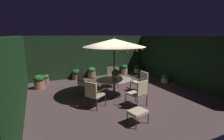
# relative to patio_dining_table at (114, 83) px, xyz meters

# --- Properties ---
(ground_plane) EXTENTS (8.01, 7.80, 0.02)m
(ground_plane) POSITION_rel_patio_dining_table_xyz_m (0.25, 0.11, -0.62)
(ground_plane) COLOR #4E3B3B
(hedge_backdrop_rear) EXTENTS (8.01, 0.30, 2.57)m
(hedge_backdrop_rear) POSITION_rel_patio_dining_table_xyz_m (0.25, 3.86, 0.68)
(hedge_backdrop_rear) COLOR #1C321B
(hedge_backdrop_rear) RESTS_ON ground_plane
(hedge_backdrop_left) EXTENTS (0.30, 7.80, 2.57)m
(hedge_backdrop_left) POSITION_rel_patio_dining_table_xyz_m (-3.60, 0.11, 0.68)
(hedge_backdrop_left) COLOR #153717
(hedge_backdrop_left) RESTS_ON ground_plane
(hedge_backdrop_right) EXTENTS (0.30, 7.80, 2.57)m
(hedge_backdrop_right) POSITION_rel_patio_dining_table_xyz_m (4.11, 0.11, 0.68)
(hedge_backdrop_right) COLOR #1B331B
(hedge_backdrop_right) RESTS_ON ground_plane
(patio_dining_table) EXTENTS (1.60, 1.29, 0.76)m
(patio_dining_table) POSITION_rel_patio_dining_table_xyz_m (0.00, 0.00, 0.00)
(patio_dining_table) COLOR #2B2A2E
(patio_dining_table) RESTS_ON ground_plane
(patio_umbrella) EXTENTS (2.58, 2.58, 2.54)m
(patio_umbrella) POSITION_rel_patio_dining_table_xyz_m (0.00, 0.00, 1.69)
(patio_umbrella) COLOR #2B3135
(patio_umbrella) RESTS_ON ground_plane
(centerpiece_planter) EXTENTS (0.33, 0.33, 0.46)m
(centerpiece_planter) POSITION_rel_patio_dining_table_xyz_m (-0.00, -0.13, 0.41)
(centerpiece_planter) COLOR #7E6E51
(centerpiece_planter) RESTS_ON patio_dining_table
(patio_chair_north) EXTENTS (0.74, 0.73, 1.00)m
(patio_chair_north) POSITION_rel_patio_dining_table_xyz_m (0.52, 1.29, -0.04)
(patio_chair_north) COLOR #2A292F
(patio_chair_north) RESTS_ON ground_plane
(patio_chair_northeast) EXTENTS (0.83, 0.82, 1.02)m
(patio_chair_northeast) POSITION_rel_patio_dining_table_xyz_m (-1.07, 0.90, -0.04)
(patio_chair_northeast) COLOR #2C3030
(patio_chair_northeast) RESTS_ON ground_plane
(patio_chair_east) EXTENTS (0.76, 0.76, 0.99)m
(patio_chair_east) POSITION_rel_patio_dining_table_xyz_m (-1.18, -0.73, -0.04)
(patio_chair_east) COLOR #2D292C
(patio_chair_east) RESTS_ON ground_plane
(patio_chair_southeast) EXTENTS (0.70, 0.72, 1.01)m
(patio_chair_southeast) POSITION_rel_patio_dining_table_xyz_m (0.35, -1.35, -0.03)
(patio_chair_southeast) COLOR #30302C
(patio_chair_southeast) RESTS_ON ground_plane
(patio_chair_south) EXTENTS (0.59, 0.63, 0.93)m
(patio_chair_south) POSITION_rel_patio_dining_table_xyz_m (1.39, -0.01, -0.06)
(patio_chair_south) COLOR #2A2F2C
(patio_chair_south) RESTS_ON ground_plane
(ottoman_footrest) EXTENTS (0.60, 0.51, 0.42)m
(ottoman_footrest) POSITION_rel_patio_dining_table_xyz_m (-0.36, -2.35, -0.24)
(ottoman_footrest) COLOR #312E2E
(ottoman_footrest) RESTS_ON ground_plane
(potted_plant_front_corner) EXTENTS (0.40, 0.41, 0.51)m
(potted_plant_front_corner) POSITION_rel_patio_dining_table_xyz_m (3.49, 0.65, -0.35)
(potted_plant_front_corner) COLOR beige
(potted_plant_front_corner) RESTS_ON ground_plane
(potted_plant_left_near) EXTENTS (0.52, 0.52, 0.70)m
(potted_plant_left_near) POSITION_rel_patio_dining_table_xyz_m (-2.90, 2.49, -0.24)
(potted_plant_left_near) COLOR #B06E4F
(potted_plant_left_near) RESTS_ON ground_plane
(potted_plant_right_far) EXTENTS (0.42, 0.42, 0.56)m
(potted_plant_right_far) POSITION_rel_patio_dining_table_xyz_m (3.42, 3.34, -0.32)
(potted_plant_right_far) COLOR beige
(potted_plant_right_far) RESTS_ON ground_plane
(potted_plant_left_far) EXTENTS (0.48, 0.48, 0.61)m
(potted_plant_left_far) POSITION_rel_patio_dining_table_xyz_m (-0.87, 3.45, -0.27)
(potted_plant_left_far) COLOR #8B6C4B
(potted_plant_left_far) RESTS_ON ground_plane
(potted_plant_back_left) EXTENTS (0.35, 0.35, 0.50)m
(potted_plant_back_left) POSITION_rel_patio_dining_table_xyz_m (-2.56, 3.25, -0.34)
(potted_plant_back_left) COLOR #826854
(potted_plant_back_left) RESTS_ON ground_plane
(potted_plant_right_near) EXTENTS (0.48, 0.48, 0.65)m
(potted_plant_right_near) POSITION_rel_patio_dining_table_xyz_m (0.13, 3.46, -0.28)
(potted_plant_right_near) COLOR #A5624B
(potted_plant_right_near) RESTS_ON ground_plane
(potted_plant_back_right) EXTENTS (0.46, 0.45, 0.59)m
(potted_plant_back_right) POSITION_rel_patio_dining_table_xyz_m (1.69, 3.21, -0.28)
(potted_plant_back_right) COLOR olive
(potted_plant_back_right) RESTS_ON ground_plane
(potted_plant_back_center) EXTENTS (0.45, 0.45, 0.62)m
(potted_plant_back_center) POSITION_rel_patio_dining_table_xyz_m (2.47, 3.49, -0.29)
(potted_plant_back_center) COLOR tan
(potted_plant_back_center) RESTS_ON ground_plane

